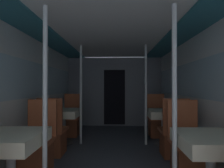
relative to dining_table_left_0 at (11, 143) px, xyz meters
The scene contains 18 objects.
wall_left 1.19m from the dining_table_left_0, 111.21° to the left, with size 0.05×6.78×2.07m.
wall_right 2.73m from the dining_table_left_0, 22.37° to the left, with size 0.05×6.78×2.07m.
ceiling_panel 2.10m from the dining_table_left_0, 44.41° to the left, with size 2.88×6.78×0.07m.
bulkhead_far 3.69m from the dining_table_left_0, 73.47° to the left, with size 2.83×0.09×2.07m.
dining_table_left_0 is the anchor object (origin of this frame).
chair_left_far_0 0.68m from the dining_table_left_0, 90.00° to the left, with size 0.43×0.43×1.01m.
support_pole_left_0 0.56m from the dining_table_left_0, ahead, with size 0.05×0.05×2.07m.
dining_table_left_1 1.82m from the dining_table_left_0, 90.00° to the left, with size 0.64×0.64×0.71m.
chair_left_near_1 1.25m from the dining_table_left_0, 90.00° to the left, with size 0.43×0.43×1.01m.
chair_left_far_1 2.44m from the dining_table_left_0, 90.00° to the left, with size 0.43×0.43×1.01m.
support_pole_left_1 1.90m from the dining_table_left_0, 78.66° to the left, with size 0.05×0.05×2.07m.
dining_table_right_0 2.09m from the dining_table_left_0, ahead, with size 0.64×0.64×0.71m.
chair_right_far_0 2.19m from the dining_table_left_0, 16.14° to the left, with size 0.43×0.43×1.01m.
support_pole_right_0 1.78m from the dining_table_left_0, ahead, with size 0.05×0.05×2.07m.
dining_table_right_1 2.77m from the dining_table_left_0, 41.03° to the left, with size 0.64×0.64×0.71m.
chair_right_near_1 2.43m from the dining_table_left_0, 30.15° to the left, with size 0.43×0.43×1.01m.
chair_right_far_1 3.21m from the dining_table_left_0, 49.23° to the left, with size 0.43×0.43×1.01m.
support_pole_right_1 2.54m from the dining_table_left_0, 46.51° to the left, with size 0.05×0.05×2.07m.
Camera 1 is at (0.09, -0.86, 1.22)m, focal length 28.00 mm.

